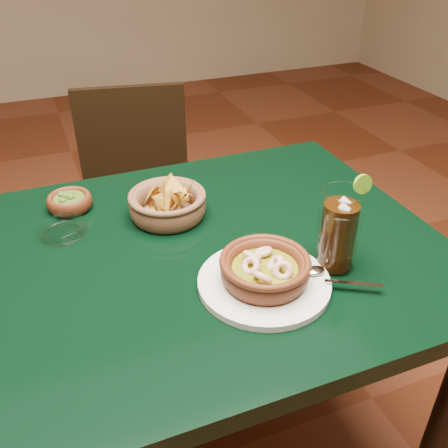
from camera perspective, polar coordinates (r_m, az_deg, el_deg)
name	(u,v)px	position (r m, az deg, el deg)	size (l,w,h in m)	color
dining_table	(160,295)	(1.08, -7.37, -8.05)	(1.20, 0.80, 0.75)	black
dining_chair	(140,204)	(1.77, -9.62, 2.25)	(0.46, 0.46, 0.85)	black
shrimp_plate	(265,272)	(0.93, 4.69, -5.53)	(0.32, 0.25, 0.07)	silver
chip_basket	(168,204)	(1.14, -6.47, 2.26)	(0.21, 0.21, 0.12)	brown
guacamole_ramekin	(69,202)	(1.22, -17.25, 2.46)	(0.12, 0.12, 0.04)	#461D0D
cola_drink	(339,230)	(0.97, 12.96, -0.70)	(0.17, 0.17, 0.19)	white
glass_ashtray	(62,230)	(1.13, -17.99, -0.65)	(0.12, 0.12, 0.03)	white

